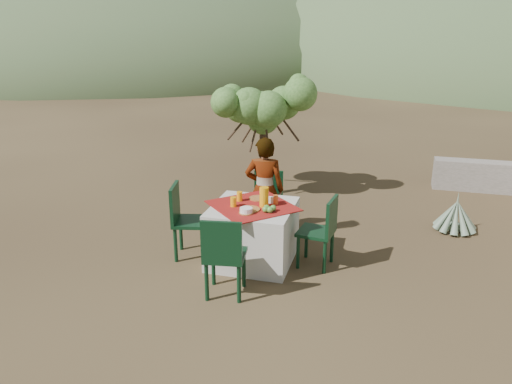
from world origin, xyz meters
TOP-DOWN VIEW (x-y plane):
  - ground at (0.00, 0.00)m, footprint 160.00×160.00m
  - table at (-0.15, -0.46)m, footprint 1.30×1.30m
  - chair_far at (-0.19, 0.51)m, footprint 0.48×0.48m
  - chair_near at (-0.21, -1.43)m, footprint 0.50×0.50m
  - chair_left at (-1.04, -0.55)m, footprint 0.54×0.54m
  - chair_right at (0.73, -0.39)m, footprint 0.48×0.48m
  - person at (-0.17, 0.23)m, footprint 0.59×0.43m
  - shrub_tree at (-0.61, 2.15)m, footprint 1.59×1.56m
  - agave at (2.49, 1.28)m, footprint 0.63×0.63m
  - stone_wall at (3.60, 3.40)m, footprint 2.60×0.35m
  - hill_near_left at (-18.00, 30.00)m, footprint 40.00×40.00m
  - hill_far_center at (-4.00, 52.00)m, footprint 60.00×60.00m
  - plate_far at (-0.15, -0.20)m, footprint 0.23×0.23m
  - plate_near at (-0.14, -0.62)m, footprint 0.26×0.26m
  - glass_far at (-0.36, -0.34)m, footprint 0.08×0.08m
  - glass_near at (-0.37, -0.55)m, footprint 0.08×0.08m
  - juice_pitcher at (-0.00, -0.46)m, footprint 0.11×0.11m
  - bowl_plate at (-0.15, -0.74)m, footprint 0.18×0.18m
  - white_bowl at (-0.15, -0.74)m, footprint 0.15×0.15m
  - jar_left at (0.12, -0.33)m, footprint 0.06×0.06m
  - jar_right at (0.11, -0.29)m, footprint 0.06×0.06m
  - napkin_holder at (0.06, -0.32)m, footprint 0.07×0.04m
  - fruit_cluster at (0.10, -0.62)m, footprint 0.16×0.14m

SIDE VIEW (x-z plane):
  - ground at x=0.00m, z-range 0.00..0.00m
  - hill_near_left at x=-18.00m, z-range -8.00..8.00m
  - hill_far_center at x=-4.00m, z-range -12.00..12.00m
  - agave at x=2.49m, z-range -0.11..0.56m
  - stone_wall at x=3.60m, z-range 0.00..0.55m
  - table at x=-0.15m, z-range 0.00..0.76m
  - chair_far at x=-0.19m, z-range 0.05..0.96m
  - chair_right at x=0.73m, z-range 0.05..0.97m
  - chair_near at x=-0.21m, z-range 0.05..1.02m
  - chair_left at x=-1.04m, z-range 0.05..1.04m
  - person at x=-0.17m, z-range 0.00..1.49m
  - bowl_plate at x=-0.15m, z-range 0.76..0.77m
  - plate_far at x=-0.15m, z-range 0.76..0.78m
  - plate_near at x=-0.14m, z-range 0.76..0.78m
  - fruit_cluster at x=0.10m, z-range 0.76..0.84m
  - white_bowl at x=-0.15m, z-range 0.77..0.83m
  - napkin_holder at x=0.06m, z-range 0.76..0.85m
  - jar_left at x=0.12m, z-range 0.76..0.86m
  - jar_right at x=0.11m, z-range 0.76..0.86m
  - glass_far at x=-0.36m, z-range 0.76..0.88m
  - glass_near at x=-0.37m, z-range 0.76..0.88m
  - juice_pitcher at x=0.00m, z-range 0.76..1.01m
  - shrub_tree at x=-0.61m, z-range 0.54..2.41m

